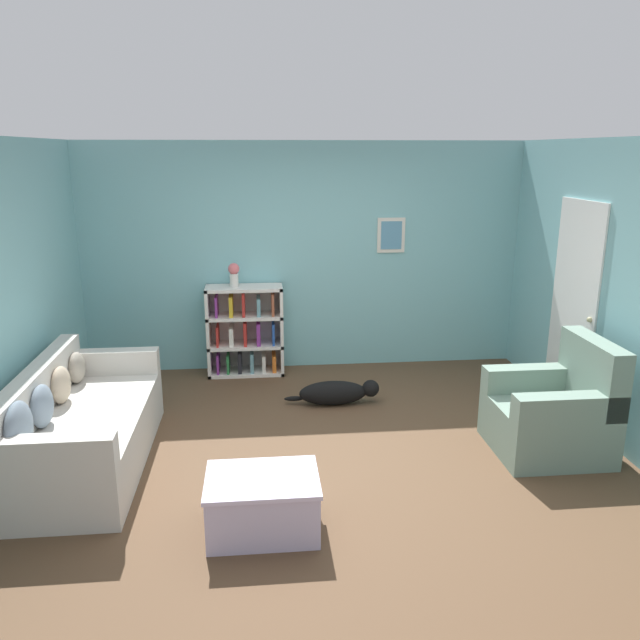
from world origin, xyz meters
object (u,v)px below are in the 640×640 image
object	(u,v)px
dog	(337,392)
vase	(234,273)
couch	(80,429)
bookshelf	(246,332)
coffee_table	(263,502)
recliner_chair	(555,412)

from	to	relation	value
dog	vase	distance (m)	1.79
couch	bookshelf	bearing A→B (deg)	58.00
vase	dog	bearing A→B (deg)	-44.76
vase	couch	bearing A→B (deg)	-120.02
bookshelf	vase	bearing A→B (deg)	-170.09
bookshelf	dog	bearing A→B (deg)	-48.49
couch	dog	distance (m)	2.47
coffee_table	couch	bearing A→B (deg)	144.03
coffee_table	vase	bearing A→B (deg)	94.79
couch	recliner_chair	xyz separation A→B (m)	(3.94, -0.13, 0.03)
bookshelf	vase	size ratio (longest dim) A/B	3.86
bookshelf	coffee_table	world-z (taller)	bookshelf
coffee_table	dog	size ratio (longest dim) A/B	0.78
dog	couch	bearing A→B (deg)	-154.82
couch	dog	xyz separation A→B (m)	(2.23, 1.05, -0.19)
recliner_chair	vase	size ratio (longest dim) A/B	3.72
recliner_chair	vase	xyz separation A→B (m)	(-2.74, 2.20, 0.82)
dog	vase	xyz separation A→B (m)	(-1.03, 1.02, 1.05)
vase	recliner_chair	bearing A→B (deg)	-38.74
dog	bookshelf	bearing A→B (deg)	131.51
coffee_table	dog	bearing A→B (deg)	69.93
recliner_chair	vase	world-z (taller)	vase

